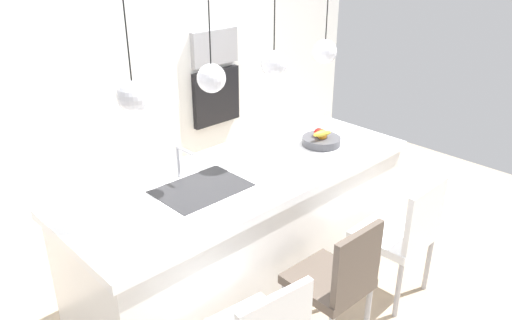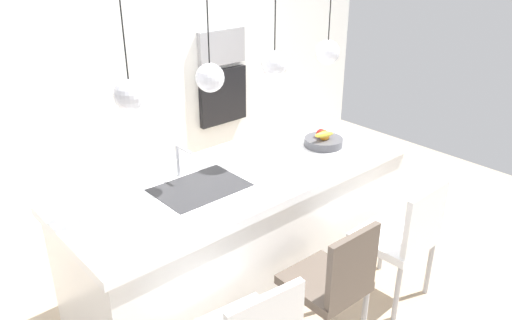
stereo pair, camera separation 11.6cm
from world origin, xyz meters
name	(u,v)px [view 1 (the left image)]	position (x,y,z in m)	size (l,w,h in m)	color
floor	(246,282)	(0.00, 0.00, 0.00)	(6.60, 6.60, 0.00)	tan
back_wall	(115,71)	(0.00, 1.65, 1.30)	(6.00, 0.10, 2.60)	white
kitchen_island	(246,229)	(0.00, 0.00, 0.46)	(2.50, 0.94, 0.92)	white
sink_basin	(202,189)	(-0.37, 0.00, 0.92)	(0.56, 0.40, 0.02)	#2D2D30
faucet	(180,158)	(-0.37, 0.21, 1.06)	(0.02, 0.17, 0.22)	silver
fruit_bowl	(321,139)	(0.72, -0.06, 0.97)	(0.29, 0.29, 0.14)	#4C4C51
microwave	(214,47)	(1.04, 1.58, 1.36)	(0.54, 0.08, 0.34)	#9E9EA3
oven	(216,97)	(1.04, 1.58, 0.86)	(0.56, 0.08, 0.56)	black
chair_middle	(337,279)	(-0.03, -0.83, 0.50)	(0.43, 0.45, 0.90)	brown
chair_far	(402,232)	(0.69, -0.83, 0.52)	(0.48, 0.46, 0.91)	white
pendant_light_left	(133,96)	(-0.78, 0.00, 1.61)	(0.17, 0.17, 0.77)	silver
pendant_light_center_left	(211,78)	(-0.26, 0.00, 1.61)	(0.17, 0.17, 0.77)	silver
pendant_light_center_right	(274,63)	(0.26, 0.00, 1.61)	(0.17, 0.17, 0.77)	silver
pendant_light_right	(325,51)	(0.78, 0.00, 1.61)	(0.17, 0.17, 0.77)	silver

